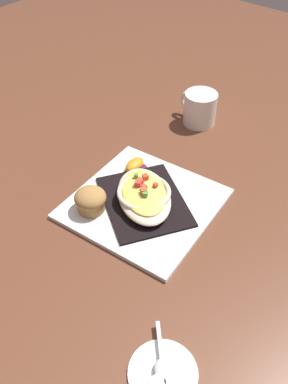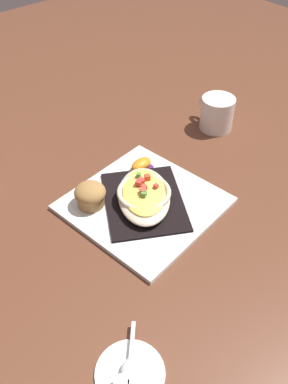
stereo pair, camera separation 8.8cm
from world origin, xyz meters
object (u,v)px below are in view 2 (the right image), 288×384
object	(u,v)px
creamer_saucer	(130,373)
spoon	(130,367)
creamer_cup_1	(136,384)
orange_garnish	(142,165)
coffee_mug	(216,115)
creamer_cup_0	(121,384)
square_plate	(144,204)
gratin_dish	(144,194)
muffin	(90,195)

from	to	relation	value
creamer_saucer	spoon	bearing A→B (deg)	-134.62
creamer_cup_1	orange_garnish	bearing A→B (deg)	-132.19
coffee_mug	creamer_cup_0	xyz separation A→B (m)	(0.64, 0.37, -0.02)
square_plate	creamer_saucer	bearing A→B (deg)	45.27
square_plate	orange_garnish	xyz separation A→B (m)	(-0.07, -0.09, 0.02)
square_plate	spoon	distance (m)	0.37
gratin_dish	muffin	xyz separation A→B (m)	(0.09, -0.07, 0.00)
muffin	coffee_mug	distance (m)	0.44
creamer_cup_0	creamer_cup_1	bearing A→B (deg)	135.38
muffin	coffee_mug	xyz separation A→B (m)	(-0.44, -0.03, 0.00)
creamer_saucer	spoon	size ratio (longest dim) A/B	1.33
gratin_dish	spoon	xyz separation A→B (m)	(0.26, 0.26, -0.02)
orange_garnish	coffee_mug	world-z (taller)	coffee_mug
square_plate	muffin	size ratio (longest dim) A/B	4.34
coffee_mug	spoon	xyz separation A→B (m)	(0.61, 0.36, -0.03)
coffee_mug	creamer_saucer	world-z (taller)	coffee_mug
orange_garnish	muffin	bearing A→B (deg)	6.26
creamer_cup_0	spoon	bearing A→B (deg)	-156.19
coffee_mug	creamer_cup_0	distance (m)	0.74
gratin_dish	orange_garnish	distance (m)	0.12
coffee_mug	creamer_saucer	bearing A→B (deg)	30.85
spoon	creamer_cup_1	world-z (taller)	creamer_cup_1
muffin	square_plate	bearing A→B (deg)	141.94
gratin_dish	creamer_saucer	bearing A→B (deg)	45.27
orange_garnish	coffee_mug	xyz separation A→B (m)	(-0.28, -0.01, 0.02)
square_plate	coffee_mug	size ratio (longest dim) A/B	2.46
coffee_mug	spoon	distance (m)	0.71
square_plate	coffee_mug	xyz separation A→B (m)	(-0.35, -0.10, 0.04)
square_plate	creamer_saucer	size ratio (longest dim) A/B	2.69
spoon	creamer_cup_0	size ratio (longest dim) A/B	3.46
muffin	creamer_cup_0	size ratio (longest dim) A/B	2.85
coffee_mug	creamer_saucer	size ratio (longest dim) A/B	1.09
gratin_dish	creamer_saucer	size ratio (longest dim) A/B	1.94
gratin_dish	creamer_saucer	distance (m)	0.37
creamer_saucer	creamer_cup_1	distance (m)	0.03
spoon	creamer_cup_0	distance (m)	0.03
square_plate	coffee_mug	distance (m)	0.37
muffin	creamer_cup_1	distance (m)	0.40
gratin_dish	creamer_saucer	world-z (taller)	gratin_dish
creamer_cup_0	coffee_mug	bearing A→B (deg)	-149.53
orange_garnish	creamer_saucer	bearing A→B (deg)	46.65
square_plate	spoon	xyz separation A→B (m)	(0.26, 0.26, 0.01)
muffin	creamer_cup_0	distance (m)	0.40
gratin_dish	orange_garnish	xyz separation A→B (m)	(-0.07, -0.09, -0.01)
square_plate	coffee_mug	world-z (taller)	coffee_mug
coffee_mug	creamer_cup_1	distance (m)	0.73
muffin	creamer_cup_1	bearing A→B (deg)	63.46
square_plate	creamer_cup_1	world-z (taller)	creamer_cup_1
gratin_dish	muffin	bearing A→B (deg)	-38.00
creamer_cup_1	muffin	bearing A→B (deg)	-116.54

